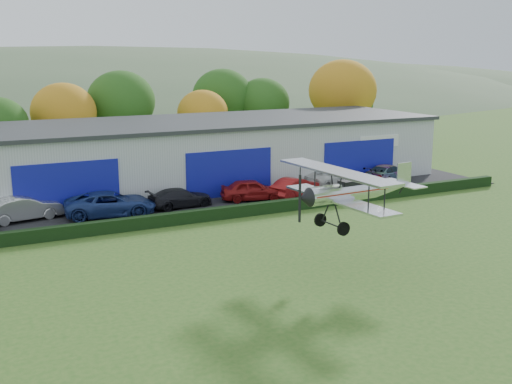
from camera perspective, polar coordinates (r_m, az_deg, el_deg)
name	(u,v)px	position (r m, az deg, el deg)	size (l,w,h in m)	color
ground	(333,313)	(27.06, 7.04, -10.91)	(300.00, 300.00, 0.00)	#2C571B
apron	(210,202)	(46.16, -4.20, -0.88)	(48.00, 9.00, 0.05)	black
hedge	(237,211)	(41.79, -1.71, -1.76)	(46.00, 0.60, 0.80)	black
hangar	(200,152)	(52.75, -5.11, 3.71)	(40.60, 12.60, 5.30)	#B2B7BC
tree_belt	(113,107)	(63.19, -12.93, 7.60)	(75.70, 13.22, 10.12)	#3D2614
car_1	(24,208)	(43.39, -20.50, -1.40)	(1.71, 4.91, 1.62)	silver
car_2	(110,204)	(42.85, -13.18, -1.06)	(2.77, 6.01, 1.67)	navy
car_3	(180,198)	(44.51, -6.96, -0.52)	(1.90, 4.68, 1.36)	black
car_4	(252,190)	(46.23, -0.36, 0.21)	(1.87, 4.65, 1.58)	maroon
car_5	(295,187)	(47.52, 3.60, 0.46)	(1.56, 4.47, 1.47)	maroon
car_6	(335,177)	(51.73, 7.24, 1.39)	(2.47, 5.35, 1.49)	silver
car_7	(388,173)	(54.31, 12.01, 1.72)	(2.04, 5.01, 1.45)	gray
biplane	(353,189)	(31.10, 8.84, 0.24)	(7.00, 8.03, 3.00)	silver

